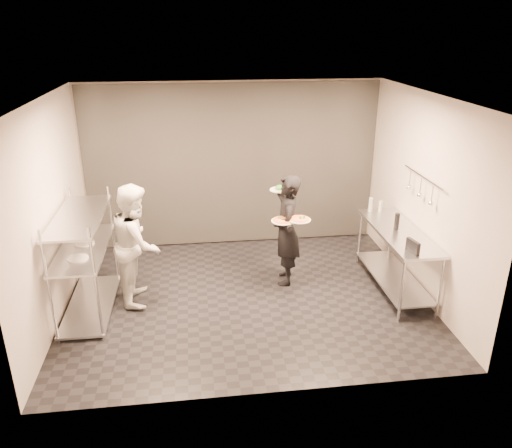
{
  "coord_description": "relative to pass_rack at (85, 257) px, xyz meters",
  "views": [
    {
      "loc": [
        -0.66,
        -6.19,
        3.65
      ],
      "look_at": [
        0.15,
        0.06,
        1.1
      ],
      "focal_mm": 35.0,
      "sensor_mm": 36.0,
      "label": 1
    }
  ],
  "objects": [
    {
      "name": "prep_counter",
      "position": [
        4.33,
        0.0,
        -0.14
      ],
      "size": [
        0.6,
        1.8,
        0.92
      ],
      "color": "silver",
      "rests_on": "ground"
    },
    {
      "name": "pizza_plate_far",
      "position": [
        2.93,
        0.18,
        0.33
      ],
      "size": [
        0.31,
        0.31,
        0.05
      ],
      "color": "white",
      "rests_on": "waiter"
    },
    {
      "name": "salad_plate",
      "position": [
        2.74,
        0.71,
        0.61
      ],
      "size": [
        0.3,
        0.3,
        0.07
      ],
      "color": "white",
      "rests_on": "waiter"
    },
    {
      "name": "bottle_clear",
      "position": [
        4.33,
        0.77,
        0.24
      ],
      "size": [
        0.05,
        0.05,
        0.18
      ],
      "primitive_type": "cylinder",
      "color": "gray",
      "rests_on": "prep_counter"
    },
    {
      "name": "pos_monitor",
      "position": [
        4.21,
        -0.72,
        0.24
      ],
      "size": [
        0.1,
        0.24,
        0.17
      ],
      "primitive_type": "cube",
      "rotation": [
        0.0,
        0.0,
        0.21
      ],
      "color": "black",
      "rests_on": "prep_counter"
    },
    {
      "name": "pass_rack",
      "position": [
        0.0,
        0.0,
        0.0
      ],
      "size": [
        0.6,
        1.6,
        1.5
      ],
      "color": "silver",
      "rests_on": "ground"
    },
    {
      "name": "bottle_green",
      "position": [
        4.19,
        0.8,
        0.26
      ],
      "size": [
        0.06,
        0.06,
        0.22
      ],
      "primitive_type": "cylinder",
      "color": "gray",
      "rests_on": "prep_counter"
    },
    {
      "name": "bottle_dark",
      "position": [
        4.31,
        0.06,
        0.27
      ],
      "size": [
        0.07,
        0.07,
        0.24
      ],
      "primitive_type": "cylinder",
      "color": "black",
      "rests_on": "prep_counter"
    },
    {
      "name": "chef",
      "position": [
        0.67,
        0.2,
        0.08
      ],
      "size": [
        0.64,
        0.82,
        1.69
      ],
      "primitive_type": "imported",
      "rotation": [
        0.0,
        0.0,
        1.57
      ],
      "color": "silver",
      "rests_on": "ground"
    },
    {
      "name": "pizza_plate_near",
      "position": [
        2.71,
        0.25,
        0.3
      ],
      "size": [
        0.33,
        0.33,
        0.05
      ],
      "color": "white",
      "rests_on": "waiter"
    },
    {
      "name": "utensil_rail",
      "position": [
        4.58,
        0.0,
        0.78
      ],
      "size": [
        0.07,
        1.2,
        0.31
      ],
      "color": "silver",
      "rests_on": "room_shell"
    },
    {
      "name": "waiter",
      "position": [
        2.8,
        0.42,
        0.06
      ],
      "size": [
        0.48,
        0.66,
        1.66
      ],
      "primitive_type": "imported",
      "rotation": [
        0.0,
        0.0,
        -1.72
      ],
      "color": "black",
      "rests_on": "ground"
    },
    {
      "name": "room_shell",
      "position": [
        2.15,
        1.18,
        0.63
      ],
      "size": [
        5.0,
        4.0,
        2.8
      ],
      "color": "black",
      "rests_on": "ground"
    }
  ]
}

